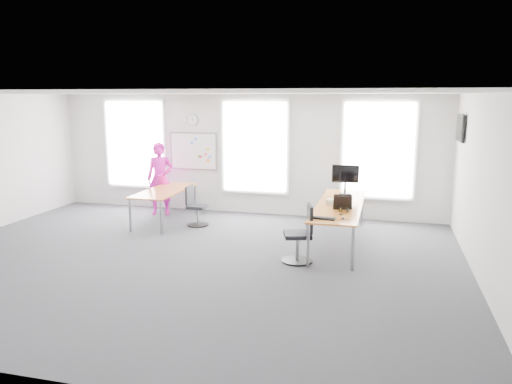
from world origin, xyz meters
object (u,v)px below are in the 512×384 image
(desk_right, at_px, (340,207))
(headphones, at_px, (344,210))
(desk_left, at_px, (165,193))
(chair_left, at_px, (195,208))
(keyboard, at_px, (324,218))
(monitor, at_px, (345,177))
(person, at_px, (160,179))
(chair_right, at_px, (301,237))

(desk_right, xyz_separation_m, headphones, (0.14, -0.71, 0.10))
(desk_left, distance_m, chair_left, 0.87)
(desk_left, xyz_separation_m, headphones, (4.29, -1.41, 0.14))
(desk_right, relative_size, keyboard, 7.95)
(chair_left, height_order, monitor, monitor)
(person, bearing_deg, desk_left, -72.72)
(chair_right, relative_size, keyboard, 2.50)
(desk_left, bearing_deg, desk_right, -9.53)
(desk_left, distance_m, monitor, 4.21)
(desk_right, distance_m, chair_left, 3.42)
(chair_left, bearing_deg, chair_right, -123.95)
(chair_left, xyz_separation_m, headphones, (3.49, -1.31, 0.45))
(keyboard, xyz_separation_m, headphones, (0.30, 0.61, 0.04))
(desk_left, distance_m, keyboard, 4.48)
(person, xyz_separation_m, headphones, (4.74, -2.14, -0.05))
(chair_right, distance_m, chair_left, 3.42)
(chair_left, xyz_separation_m, keyboard, (3.19, -1.93, 0.41))
(keyboard, bearing_deg, desk_right, 92.57)
(monitor, bearing_deg, desk_right, -93.76)
(desk_left, bearing_deg, chair_left, -6.93)
(keyboard, distance_m, headphones, 0.68)
(desk_left, relative_size, headphones, 12.49)
(chair_right, distance_m, person, 4.94)
(chair_right, bearing_deg, monitor, 150.28)
(headphones, bearing_deg, person, 147.91)
(person, distance_m, headphones, 5.21)
(chair_left, bearing_deg, keyboard, -120.03)
(desk_left, xyz_separation_m, monitor, (4.16, 0.37, 0.49))
(chair_right, relative_size, monitor, 1.60)
(keyboard, bearing_deg, chair_left, 158.25)
(keyboard, bearing_deg, chair_right, -165.52)
(chair_left, relative_size, headphones, 5.41)
(chair_right, xyz_separation_m, chair_left, (-2.80, 1.96, -0.05))
(desk_left, height_order, person, person)
(headphones, bearing_deg, chair_left, 151.61)
(desk_right, xyz_separation_m, desk_left, (-4.15, 0.70, -0.04))
(keyboard, relative_size, headphones, 2.45)
(headphones, relative_size, monitor, 0.26)
(desk_right, bearing_deg, headphones, -78.80)
(desk_left, height_order, chair_left, chair_left)
(desk_right, bearing_deg, person, 162.73)
(chair_right, relative_size, headphones, 6.14)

